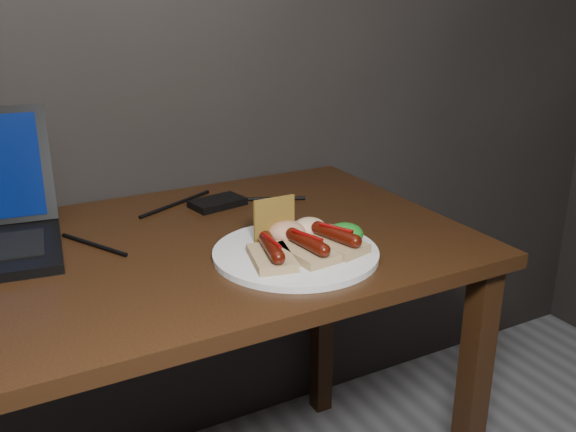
% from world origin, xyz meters
% --- Properties ---
extents(desk, '(1.40, 0.70, 0.75)m').
position_xyz_m(desk, '(0.00, 1.38, 0.66)').
color(desk, '#391F0E').
rests_on(desk, ground).
extents(hard_drive, '(0.13, 0.09, 0.02)m').
position_xyz_m(hard_drive, '(0.29, 1.56, 0.76)').
color(hard_drive, black).
rests_on(hard_drive, desk).
extents(desk_cables, '(0.92, 0.30, 0.01)m').
position_xyz_m(desk_cables, '(0.03, 1.52, 0.75)').
color(desk_cables, black).
rests_on(desk_cables, desk).
extents(plate, '(0.31, 0.31, 0.01)m').
position_xyz_m(plate, '(0.31, 1.23, 0.76)').
color(plate, silver).
rests_on(plate, desk).
extents(bread_sausage_left, '(0.09, 0.13, 0.04)m').
position_xyz_m(bread_sausage_left, '(0.25, 1.20, 0.78)').
color(bread_sausage_left, tan).
rests_on(bread_sausage_left, plate).
extents(bread_sausage_center, '(0.08, 0.12, 0.04)m').
position_xyz_m(bread_sausage_center, '(0.31, 1.19, 0.78)').
color(bread_sausage_center, tan).
rests_on(bread_sausage_center, plate).
extents(bread_sausage_right, '(0.10, 0.13, 0.04)m').
position_xyz_m(bread_sausage_right, '(0.38, 1.20, 0.78)').
color(bread_sausage_right, tan).
rests_on(bread_sausage_right, plate).
extents(crispbread, '(0.08, 0.01, 0.08)m').
position_xyz_m(crispbread, '(0.30, 1.29, 0.80)').
color(crispbread, olive).
rests_on(crispbread, plate).
extents(salad_greens, '(0.07, 0.07, 0.04)m').
position_xyz_m(salad_greens, '(0.41, 1.21, 0.78)').
color(salad_greens, '#136118').
rests_on(salad_greens, plate).
extents(salsa_mound, '(0.07, 0.07, 0.04)m').
position_xyz_m(salsa_mound, '(0.31, 1.27, 0.78)').
color(salsa_mound, '#A41E10').
rests_on(salsa_mound, plate).
extents(coleslaw_mound, '(0.06, 0.06, 0.04)m').
position_xyz_m(coleslaw_mound, '(0.37, 1.28, 0.78)').
color(coleslaw_mound, beige).
rests_on(coleslaw_mound, plate).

